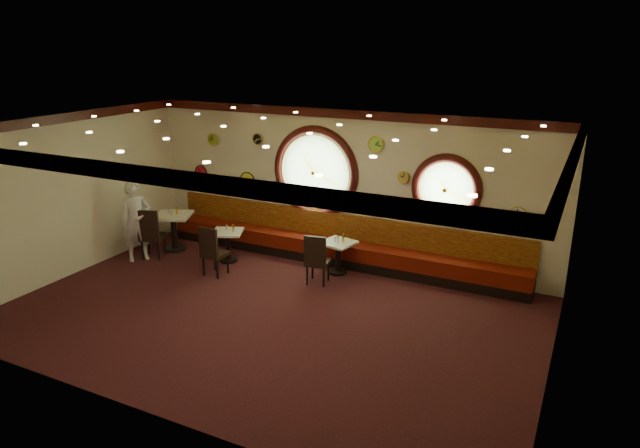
{
  "coord_description": "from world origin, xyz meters",
  "views": [
    {
      "loc": [
        4.72,
        -7.54,
        4.51
      ],
      "look_at": [
        0.59,
        0.8,
        1.5
      ],
      "focal_mm": 32.0,
      "sensor_mm": 36.0,
      "label": 1
    }
  ],
  "objects_px": {
    "condiment_a_bottle": "(177,211)",
    "chair_b": "(212,248)",
    "condiment_c_bottle": "(343,238)",
    "chair_a": "(150,231)",
    "condiment_a_pepper": "(171,213)",
    "condiment_a_salt": "(169,211)",
    "condiment_b_pepper": "(226,229)",
    "chair_c": "(316,257)",
    "table_b": "(228,242)",
    "condiment_b_salt": "(227,227)",
    "condiment_c_pepper": "(338,239)",
    "condiment_b_bottle": "(233,228)",
    "condiment_c_salt": "(335,239)",
    "table_a": "(174,228)",
    "table_c": "(338,253)",
    "waiter": "(136,221)"
  },
  "relations": [
    {
      "from": "chair_c",
      "to": "condiment_c_salt",
      "type": "distance_m",
      "value": 0.71
    },
    {
      "from": "condiment_c_salt",
      "to": "condiment_b_bottle",
      "type": "distance_m",
      "value": 2.21
    },
    {
      "from": "condiment_a_bottle",
      "to": "condiment_c_bottle",
      "type": "bearing_deg",
      "value": 5.41
    },
    {
      "from": "chair_b",
      "to": "condiment_b_salt",
      "type": "distance_m",
      "value": 0.92
    },
    {
      "from": "table_c",
      "to": "condiment_b_pepper",
      "type": "distance_m",
      "value": 2.45
    },
    {
      "from": "condiment_a_pepper",
      "to": "condiment_c_bottle",
      "type": "height_order",
      "value": "condiment_a_pepper"
    },
    {
      "from": "table_a",
      "to": "chair_a",
      "type": "xyz_separation_m",
      "value": [
        -0.09,
        -0.64,
        0.11
      ]
    },
    {
      "from": "condiment_b_pepper",
      "to": "condiment_c_pepper",
      "type": "xyz_separation_m",
      "value": [
        2.38,
        0.44,
        0.01
      ]
    },
    {
      "from": "chair_c",
      "to": "condiment_b_bottle",
      "type": "relative_size",
      "value": 3.94
    },
    {
      "from": "chair_c",
      "to": "condiment_c_bottle",
      "type": "height_order",
      "value": "chair_c"
    },
    {
      "from": "chair_a",
      "to": "condiment_b_bottle",
      "type": "distance_m",
      "value": 1.81
    },
    {
      "from": "chair_a",
      "to": "condiment_a_bottle",
      "type": "height_order",
      "value": "chair_a"
    },
    {
      "from": "table_a",
      "to": "condiment_b_pepper",
      "type": "bearing_deg",
      "value": -1.08
    },
    {
      "from": "chair_a",
      "to": "condiment_a_bottle",
      "type": "distance_m",
      "value": 0.78
    },
    {
      "from": "table_c",
      "to": "chair_a",
      "type": "bearing_deg",
      "value": -164.94
    },
    {
      "from": "table_a",
      "to": "condiment_a_salt",
      "type": "relative_size",
      "value": 9.4
    },
    {
      "from": "condiment_c_salt",
      "to": "condiment_c_pepper",
      "type": "bearing_deg",
      "value": 10.83
    },
    {
      "from": "chair_b",
      "to": "condiment_a_bottle",
      "type": "bearing_deg",
      "value": 152.27
    },
    {
      "from": "condiment_c_pepper",
      "to": "table_a",
      "type": "bearing_deg",
      "value": -173.83
    },
    {
      "from": "condiment_a_bottle",
      "to": "chair_b",
      "type": "bearing_deg",
      "value": -29.63
    },
    {
      "from": "chair_b",
      "to": "table_b",
      "type": "bearing_deg",
      "value": 105.06
    },
    {
      "from": "chair_b",
      "to": "condiment_b_bottle",
      "type": "height_order",
      "value": "chair_b"
    },
    {
      "from": "condiment_b_bottle",
      "to": "condiment_c_bottle",
      "type": "distance_m",
      "value": 2.37
    },
    {
      "from": "table_c",
      "to": "waiter",
      "type": "relative_size",
      "value": 0.42
    },
    {
      "from": "chair_c",
      "to": "condiment_a_pepper",
      "type": "xyz_separation_m",
      "value": [
        -3.71,
        0.25,
        0.3
      ]
    },
    {
      "from": "table_a",
      "to": "condiment_c_salt",
      "type": "distance_m",
      "value": 3.8
    },
    {
      "from": "chair_c",
      "to": "condiment_b_bottle",
      "type": "height_order",
      "value": "chair_c"
    },
    {
      "from": "chair_b",
      "to": "condiment_b_salt",
      "type": "relative_size",
      "value": 5.78
    },
    {
      "from": "table_a",
      "to": "condiment_b_pepper",
      "type": "height_order",
      "value": "table_a"
    },
    {
      "from": "condiment_b_pepper",
      "to": "chair_c",
      "type": "bearing_deg",
      "value": -6.74
    },
    {
      "from": "condiment_a_salt",
      "to": "condiment_a_pepper",
      "type": "xyz_separation_m",
      "value": [
        0.12,
        -0.06,
        -0.01
      ]
    },
    {
      "from": "condiment_a_salt",
      "to": "condiment_c_pepper",
      "type": "relative_size",
      "value": 0.98
    },
    {
      "from": "chair_a",
      "to": "chair_b",
      "type": "relative_size",
      "value": 1.08
    },
    {
      "from": "table_a",
      "to": "condiment_a_pepper",
      "type": "relative_size",
      "value": 10.91
    },
    {
      "from": "condiment_a_bottle",
      "to": "condiment_c_pepper",
      "type": "bearing_deg",
      "value": 5.17
    },
    {
      "from": "condiment_b_pepper",
      "to": "table_a",
      "type": "bearing_deg",
      "value": 178.92
    },
    {
      "from": "chair_b",
      "to": "condiment_b_bottle",
      "type": "bearing_deg",
      "value": 96.0
    },
    {
      "from": "condiment_c_bottle",
      "to": "condiment_a_pepper",
      "type": "bearing_deg",
      "value": -172.93
    },
    {
      "from": "table_c",
      "to": "condiment_c_salt",
      "type": "distance_m",
      "value": 0.3
    },
    {
      "from": "condiment_c_salt",
      "to": "chair_c",
      "type": "bearing_deg",
      "value": -95.51
    },
    {
      "from": "condiment_a_salt",
      "to": "condiment_a_pepper",
      "type": "height_order",
      "value": "condiment_a_salt"
    },
    {
      "from": "chair_b",
      "to": "condiment_c_bottle",
      "type": "height_order",
      "value": "chair_b"
    },
    {
      "from": "condiment_b_bottle",
      "to": "condiment_c_pepper",
      "type": "bearing_deg",
      "value": 10.53
    },
    {
      "from": "condiment_b_salt",
      "to": "condiment_c_pepper",
      "type": "distance_m",
      "value": 2.44
    },
    {
      "from": "table_b",
      "to": "condiment_c_salt",
      "type": "distance_m",
      "value": 2.36
    },
    {
      "from": "table_c",
      "to": "condiment_c_bottle",
      "type": "xyz_separation_m",
      "value": [
        0.09,
        0.03,
        0.34
      ]
    },
    {
      "from": "table_b",
      "to": "condiment_a_pepper",
      "type": "distance_m",
      "value": 1.54
    },
    {
      "from": "condiment_a_bottle",
      "to": "waiter",
      "type": "distance_m",
      "value": 0.95
    },
    {
      "from": "table_a",
      "to": "condiment_c_salt",
      "type": "bearing_deg",
      "value": 6.11
    },
    {
      "from": "chair_b",
      "to": "condiment_b_bottle",
      "type": "distance_m",
      "value": 0.86
    }
  ]
}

